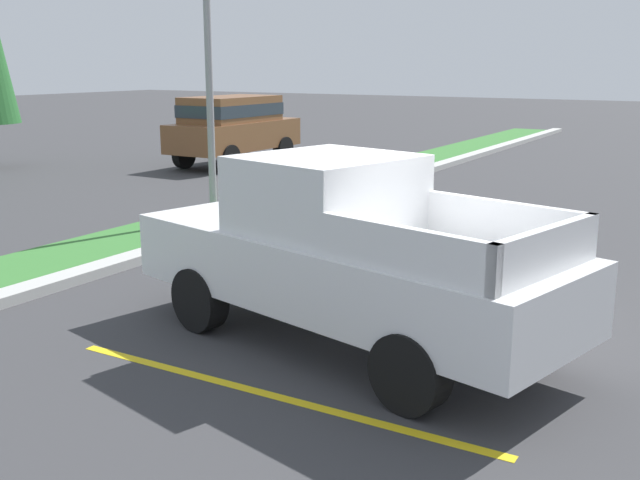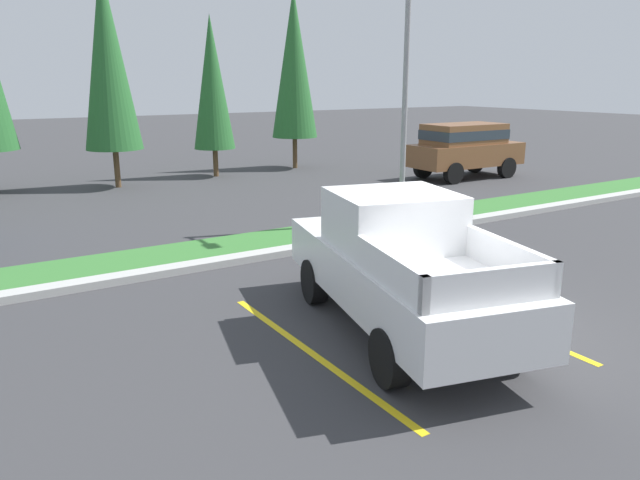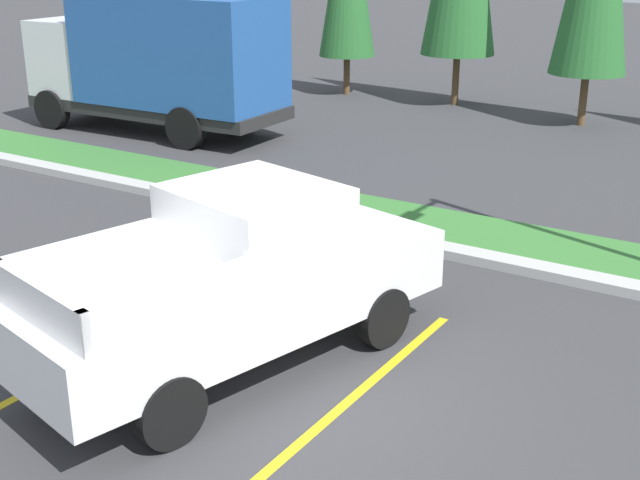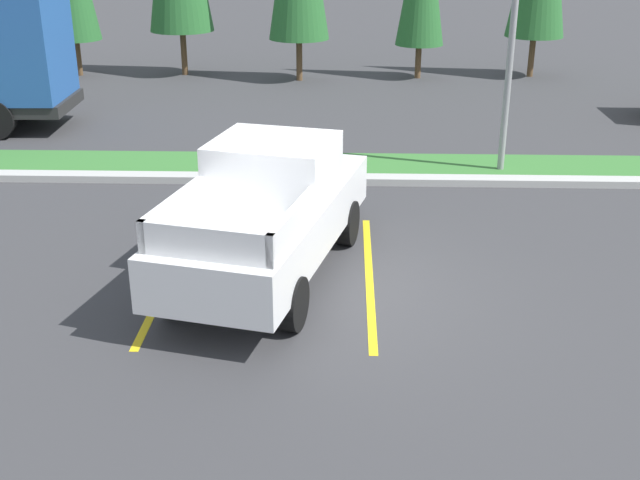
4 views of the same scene
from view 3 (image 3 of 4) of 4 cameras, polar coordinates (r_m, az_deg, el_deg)
The scene contains 7 objects.
ground_plane at distance 9.46m, azimuth -4.00°, elevation -10.27°, with size 120.00×120.00×0.00m, color #38383A.
parking_line_near at distance 11.03m, azimuth -11.93°, elevation -6.02°, with size 0.12×4.80×0.01m, color yellow.
parking_line_far at distance 9.34m, azimuth 2.17°, elevation -10.65°, with size 0.12×4.80×0.01m, color yellow.
curb_strip at distance 13.38m, azimuth 8.74°, elevation -0.74°, with size 56.00×0.40×0.15m, color #B2B2AD.
grass_median at distance 14.36m, azimuth 10.53°, elevation 0.41°, with size 56.00×1.80×0.06m, color #387533.
pickup_truck_main at distance 9.69m, azimuth -5.48°, elevation -2.69°, with size 3.07×5.52×2.10m.
cargo_truck_distant at distance 21.75m, azimuth -10.88°, elevation 11.95°, with size 6.88×2.69×3.40m.
Camera 3 is at (4.92, -6.53, 4.76)m, focal length 47.28 mm.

